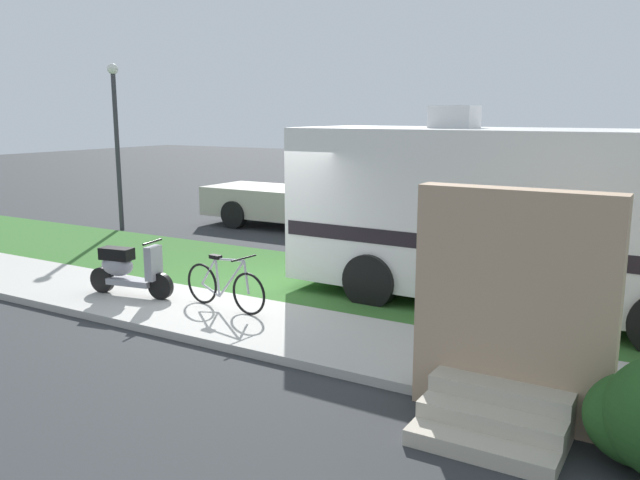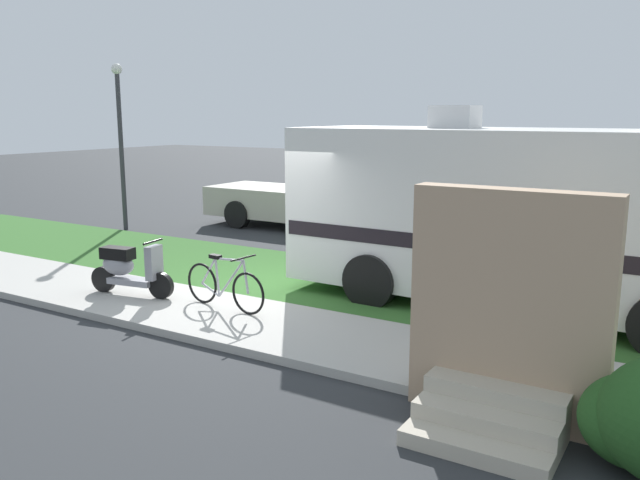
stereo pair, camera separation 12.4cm
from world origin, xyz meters
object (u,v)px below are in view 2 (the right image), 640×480
scooter (128,268)px  pickup_truck_near (325,196)px  motorhome_rv (525,212)px  bottle_green (522,357)px  bicycle (224,286)px  street_lamp_post (120,131)px

scooter → pickup_truck_near: pickup_truck_near is taller
motorhome_rv → scooter: 6.52m
motorhome_rv → bottle_green: (0.70, -2.64, -1.37)m
motorhome_rv → bicycle: size_ratio=4.42×
scooter → street_lamp_post: 7.46m
scooter → bicycle: scooter is taller
pickup_truck_near → street_lamp_post: size_ratio=1.32×
scooter → bottle_green: scooter is taller
bicycle → pickup_truck_near: size_ratio=0.29×
scooter → street_lamp_post: size_ratio=0.36×
bottle_green → street_lamp_post: bearing=158.8°
scooter → bicycle: bearing=6.6°
bicycle → bottle_green: bicycle is taller
motorhome_rv → bicycle: (-3.88, -2.63, -1.12)m
street_lamp_post → scooter: bearing=-41.9°
bicycle → scooter: bearing=-173.4°
pickup_truck_near → bottle_green: pickup_truck_near is taller
motorhome_rv → bottle_green: motorhome_rv is taller
motorhome_rv → bicycle: 4.82m
bicycle → street_lamp_post: bearing=147.7°
street_lamp_post → motorhome_rv: bearing=-9.9°
motorhome_rv → scooter: motorhome_rv is taller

